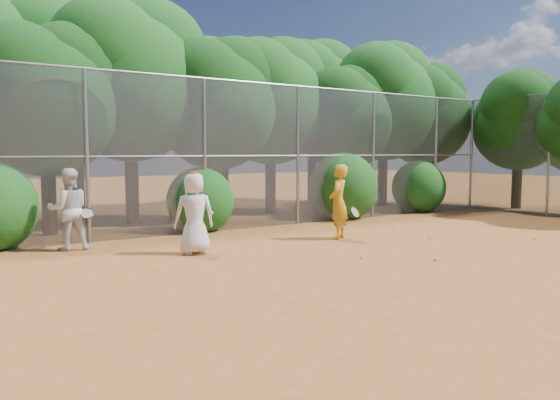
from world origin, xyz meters
TOP-DOWN VIEW (x-y plane):
  - ground at (0.00, 0.00)m, footprint 80.00×80.00m
  - fence_back at (-0.12, 6.00)m, footprint 20.05×0.09m
  - fence_side at (10.00, 3.00)m, footprint 0.09×6.09m
  - tree_2 at (-4.45, 7.83)m, footprint 3.99×3.47m
  - tree_3 at (-1.94, 8.84)m, footprint 4.89×4.26m
  - tree_4 at (0.55, 8.24)m, footprint 4.19×3.64m
  - tree_5 at (3.06, 9.04)m, footprint 4.51×3.92m
  - tree_6 at (5.55, 8.03)m, footprint 3.86×3.36m
  - tree_7 at (8.06, 8.64)m, footprint 4.77×4.14m
  - tree_8 at (10.05, 8.34)m, footprint 4.25×3.70m
  - tree_10 at (-2.93, 11.05)m, footprint 5.15×4.48m
  - tree_11 at (2.06, 10.64)m, footprint 4.64×4.03m
  - tree_12 at (6.56, 11.24)m, footprint 5.02×4.37m
  - tree_13 at (11.45, 5.03)m, footprint 3.86×3.36m
  - bush_1 at (-1.00, 6.30)m, footprint 1.80×1.80m
  - bush_2 at (4.00, 6.30)m, footprint 2.20×2.20m
  - bush_3 at (7.50, 6.30)m, footprint 1.90×1.90m
  - player_yellow at (1.15, 3.14)m, footprint 0.91×0.73m
  - player_teen at (-2.58, 3.32)m, footprint 0.92×0.70m
  - player_white at (-4.61, 5.25)m, footprint 0.93×0.82m
  - ball_0 at (2.93, 1.86)m, footprint 0.07×0.07m
  - ball_1 at (3.91, 3.57)m, footprint 0.07×0.07m
  - ball_2 at (0.95, 0.02)m, footprint 0.07×0.07m
  - ball_3 at (4.96, 0.40)m, footprint 0.07×0.07m
  - ball_4 at (-0.07, 0.99)m, footprint 0.07×0.07m
  - ball_5 at (3.81, 3.84)m, footprint 0.07×0.07m

SIDE VIEW (x-z plane):
  - ground at x=0.00m, z-range 0.00..0.00m
  - ball_0 at x=2.93m, z-range 0.00..0.07m
  - ball_1 at x=3.91m, z-range 0.00..0.07m
  - ball_2 at x=0.95m, z-range 0.00..0.07m
  - ball_3 at x=4.96m, z-range 0.00..0.07m
  - ball_4 at x=-0.07m, z-range 0.00..0.07m
  - ball_5 at x=3.81m, z-range 0.00..0.07m
  - player_teen at x=-2.58m, z-range -0.01..1.71m
  - player_white at x=-4.61m, z-range 0.00..1.75m
  - bush_1 at x=-1.00m, z-range 0.00..1.80m
  - player_yellow at x=1.15m, z-range 0.00..1.80m
  - bush_3 at x=7.50m, z-range 0.00..1.90m
  - bush_2 at x=4.00m, z-range 0.00..2.20m
  - fence_side at x=10.00m, z-range 0.04..4.06m
  - fence_back at x=-0.12m, z-range 0.04..4.06m
  - tree_6 at x=5.55m, z-range 0.82..6.11m
  - tree_13 at x=11.45m, z-range 0.82..6.11m
  - tree_2 at x=-4.45m, z-range 0.85..6.32m
  - tree_4 at x=0.55m, z-range 0.89..6.62m
  - tree_8 at x=10.05m, z-range 0.91..6.73m
  - tree_5 at x=3.06m, z-range 0.96..7.13m
  - tree_11 at x=2.06m, z-range 0.99..7.34m
  - tree_7 at x=8.06m, z-range 1.02..7.54m
  - tree_3 at x=-1.94m, z-range 1.04..7.75m
  - tree_12 at x=6.56m, z-range 1.07..7.95m
  - tree_10 at x=-2.93m, z-range 1.10..8.16m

